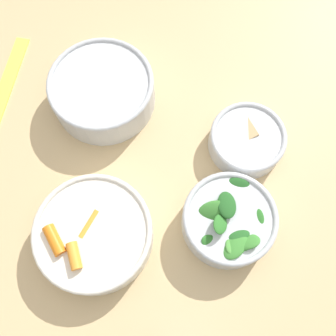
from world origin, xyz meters
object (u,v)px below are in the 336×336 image
bowl_beans_hotdog (103,92)px  bowl_cookies (247,140)px  bowl_greens (229,221)px  bowl_carrots (94,234)px

bowl_beans_hotdog → bowl_cookies: bowl_beans_hotdog is taller
bowl_greens → bowl_beans_hotdog: 0.34m
bowl_beans_hotdog → bowl_cookies: (-0.09, -0.27, -0.01)m
bowl_carrots → bowl_cookies: bearing=-56.2°
bowl_beans_hotdog → bowl_cookies: size_ratio=1.42×
bowl_carrots → bowl_cookies: (0.18, -0.27, -0.01)m
bowl_greens → bowl_carrots: bearing=96.3°
bowl_carrots → bowl_beans_hotdog: (0.27, 0.00, 0.00)m
bowl_carrots → bowl_cookies: 0.32m
bowl_beans_hotdog → bowl_greens: bearing=-136.7°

